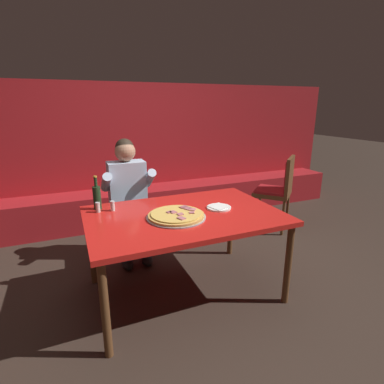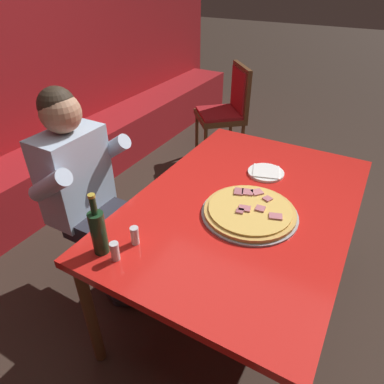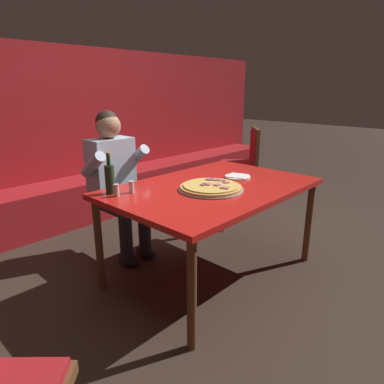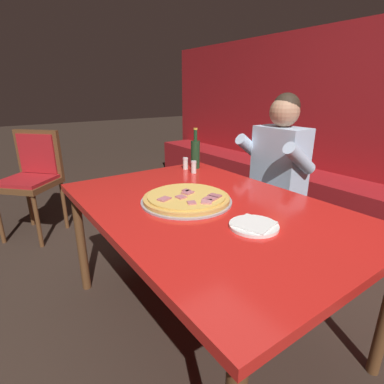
{
  "view_description": "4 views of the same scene",
  "coord_description": "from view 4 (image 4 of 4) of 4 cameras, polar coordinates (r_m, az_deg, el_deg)",
  "views": [
    {
      "loc": [
        -0.85,
        -2.16,
        1.61
      ],
      "look_at": [
        0.1,
        0.06,
        0.9
      ],
      "focal_mm": 28.0,
      "sensor_mm": 36.0,
      "label": 1
    },
    {
      "loc": [
        -1.39,
        -0.48,
        1.77
      ],
      "look_at": [
        -0.2,
        0.2,
        0.85
      ],
      "focal_mm": 32.0,
      "sensor_mm": 36.0,
      "label": 2
    },
    {
      "loc": [
        -1.92,
        -1.59,
        1.45
      ],
      "look_at": [
        -0.19,
        0.03,
        0.73
      ],
      "focal_mm": 32.0,
      "sensor_mm": 36.0,
      "label": 3
    },
    {
      "loc": [
        1.11,
        -0.88,
        1.3
      ],
      "look_at": [
        -0.15,
        0.01,
        0.76
      ],
      "focal_mm": 28.0,
      "sensor_mm": 36.0,
      "label": 4
    }
  ],
  "objects": [
    {
      "name": "beer_bottle",
      "position": [
        2.21,
        0.65,
        7.41
      ],
      "size": [
        0.07,
        0.07,
        0.29
      ],
      "color": "#19381E",
      "rests_on": "main_dining_table"
    },
    {
      "name": "diner_seated_blue_shirt",
      "position": [
        2.28,
        14.84,
        3.36
      ],
      "size": [
        0.53,
        0.53,
        1.27
      ],
      "color": "black",
      "rests_on": "ground_plane"
    },
    {
      "name": "shaker_black_pepper",
      "position": [
        2.09,
        0.32,
        4.68
      ],
      "size": [
        0.04,
        0.04,
        0.09
      ],
      "color": "silver",
      "rests_on": "main_dining_table"
    },
    {
      "name": "booth_bench",
      "position": [
        3.14,
        30.58,
        -3.61
      ],
      "size": [
        6.46,
        0.48,
        0.46
      ],
      "primitive_type": "cube",
      "color": "#A3191E",
      "rests_on": "ground_plane"
    },
    {
      "name": "plate_white_paper",
      "position": [
        1.3,
        11.59,
        -6.3
      ],
      "size": [
        0.21,
        0.21,
        0.02
      ],
      "color": "white",
      "rests_on": "main_dining_table"
    },
    {
      "name": "ground_plane",
      "position": [
        1.92,
        2.44,
        -23.46
      ],
      "size": [
        24.0,
        24.0,
        0.0
      ],
      "primitive_type": "plane",
      "color": "#33261E"
    },
    {
      "name": "shaker_oregano",
      "position": [
        2.19,
        -1.26,
        5.35
      ],
      "size": [
        0.04,
        0.04,
        0.09
      ],
      "color": "silver",
      "rests_on": "main_dining_table"
    },
    {
      "name": "dining_chair_by_booth",
      "position": [
        3.06,
        -28.12,
        3.07
      ],
      "size": [
        0.62,
        0.62,
        0.95
      ],
      "color": "brown",
      "rests_on": "ground_plane"
    },
    {
      "name": "pizza",
      "position": [
        1.55,
        -1.03,
        -1.26
      ],
      "size": [
        0.47,
        0.47,
        0.05
      ],
      "color": "#9E9EA3",
      "rests_on": "main_dining_table"
    },
    {
      "name": "main_dining_table",
      "position": [
        1.55,
        2.78,
        -4.58
      ],
      "size": [
        1.57,
        1.05,
        0.74
      ],
      "color": "brown",
      "rests_on": "ground_plane"
    }
  ]
}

